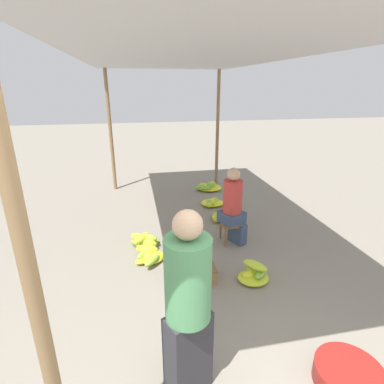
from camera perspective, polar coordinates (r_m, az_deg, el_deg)
name	(u,v)px	position (r m, az deg, el deg)	size (l,w,h in m)	color
canopy_post_front_left	(38,316)	(1.72, -27.23, -20.21)	(0.08, 0.08, 2.78)	olive
canopy_post_back_left	(111,132)	(7.33, -15.25, 10.91)	(0.08, 0.08, 2.78)	olive
canopy_post_back_right	(218,129)	(7.60, 4.88, 11.81)	(0.08, 0.08, 2.78)	olive
canopy_tarp	(188,55)	(4.34, -0.76, 24.59)	(2.98, 6.37, 0.04)	#B2B2B7
vendor_foreground	(188,306)	(2.42, -0.76, -20.93)	(0.47, 0.47, 1.64)	#2D2D33
stool	(231,226)	(4.91, 7.48, -6.36)	(0.34, 0.34, 0.35)	brown
vendor_seated	(233,205)	(4.76, 7.87, -2.54)	(0.45, 0.45, 1.25)	#384766
basin_black	(348,376)	(3.29, 27.65, -28.66)	(0.57, 0.57, 0.17)	maroon
banana_pile_left_0	(150,256)	(4.49, -8.04, -11.97)	(0.48, 0.52, 0.21)	#A4C62F
banana_pile_left_1	(144,240)	(4.89, -9.11, -9.09)	(0.47, 0.52, 0.23)	yellow
banana_pile_right_0	(254,274)	(4.14, 11.79, -15.00)	(0.44, 0.42, 0.29)	#BCD02A
banana_pile_right_1	(225,215)	(5.78, 6.30, -4.47)	(0.61, 0.53, 0.22)	yellow
banana_pile_right_2	(209,187)	(7.33, 3.23, 0.99)	(0.66, 0.55, 0.22)	#87BA34
banana_pile_right_3	(212,203)	(6.40, 3.91, -2.01)	(0.48, 0.48, 0.17)	#92BF32
crate_near	(196,270)	(4.11, 0.75, -14.69)	(0.48, 0.48, 0.22)	olive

